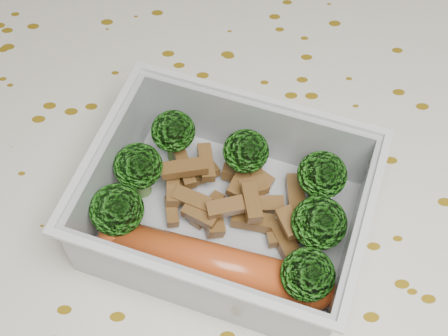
{
  "coord_description": "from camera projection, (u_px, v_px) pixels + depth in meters",
  "views": [
    {
      "loc": [
        -0.01,
        -0.2,
        1.12
      ],
      "look_at": [
        -0.01,
        0.01,
        0.78
      ],
      "focal_mm": 50.0,
      "sensor_mm": 36.0,
      "label": 1
    }
  ],
  "objects": [
    {
      "name": "dining_table",
      "position": [
        236.0,
        254.0,
        0.49
      ],
      "size": [
        1.4,
        0.9,
        0.75
      ],
      "color": "brown",
      "rests_on": "ground"
    },
    {
      "name": "broccoli_florets",
      "position": [
        232.0,
        194.0,
        0.38
      ],
      "size": [
        0.16,
        0.13,
        0.04
      ],
      "color": "#608C3F",
      "rests_on": "lunch_container"
    },
    {
      "name": "sausage",
      "position": [
        214.0,
        264.0,
        0.38
      ],
      "size": [
        0.14,
        0.06,
        0.03
      ],
      "color": "#B7461B",
      "rests_on": "lunch_container"
    },
    {
      "name": "lunch_container",
      "position": [
        227.0,
        211.0,
        0.39
      ],
      "size": [
        0.2,
        0.18,
        0.06
      ],
      "color": "silver",
      "rests_on": "tablecloth"
    },
    {
      "name": "tablecloth",
      "position": [
        237.0,
        225.0,
        0.45
      ],
      "size": [
        1.46,
        0.96,
        0.19
      ],
      "color": "silver",
      "rests_on": "dining_table"
    },
    {
      "name": "meat_pile",
      "position": [
        234.0,
        198.0,
        0.4
      ],
      "size": [
        0.09,
        0.08,
        0.03
      ],
      "color": "brown",
      "rests_on": "lunch_container"
    }
  ]
}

